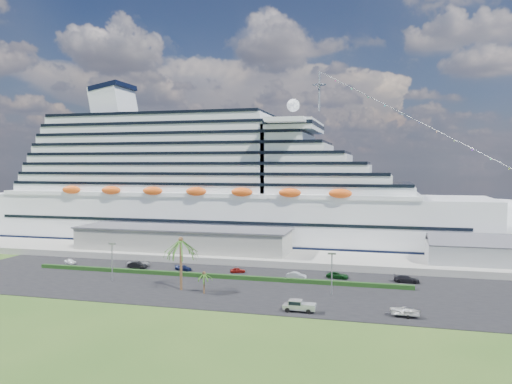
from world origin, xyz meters
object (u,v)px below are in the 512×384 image
(parked_car_3, at_px, (183,268))
(pickup_truck, at_px, (299,305))
(boat_trailer, at_px, (405,311))
(cruise_ship, at_px, (221,192))

(parked_car_3, xyz_separation_m, pickup_truck, (32.74, -26.65, 0.48))
(pickup_truck, bearing_deg, boat_trailer, 4.23)
(parked_car_3, bearing_deg, cruise_ship, 16.43)
(parked_car_3, relative_size, boat_trailer, 0.74)
(cruise_ship, distance_m, pickup_truck, 79.83)
(parked_car_3, bearing_deg, boat_trailer, -106.37)
(pickup_truck, xyz_separation_m, boat_trailer, (17.69, 1.31, -0.01))
(cruise_ship, relative_size, parked_car_3, 44.96)
(boat_trailer, bearing_deg, cruise_ship, 129.12)
(cruise_ship, height_order, boat_trailer, cruise_ship)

